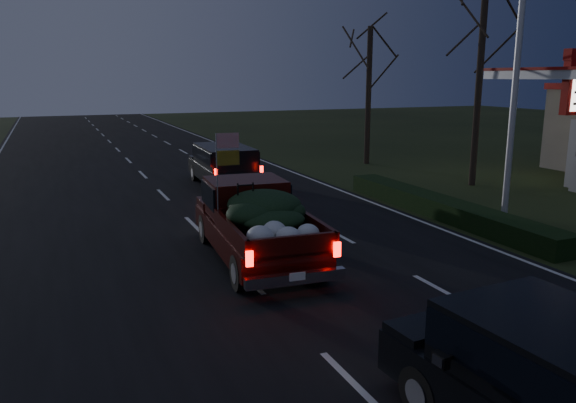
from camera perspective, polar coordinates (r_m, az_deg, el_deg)
name	(u,v)px	position (r m, az deg, el deg)	size (l,w,h in m)	color
ground	(247,278)	(12.96, -4.20, -7.80)	(120.00, 120.00, 0.00)	black
road_asphalt	(247,278)	(12.95, -4.20, -7.76)	(14.00, 120.00, 0.02)	black
hedge_row	(442,208)	(19.09, 15.38, -0.60)	(1.00, 10.00, 0.60)	black
light_pole	(519,44)	(19.04, 22.40, 14.60)	(0.50, 0.90, 9.16)	silver
bare_tree_mid	(483,30)	(24.79, 19.19, 16.17)	(3.60, 3.60, 8.50)	black
bare_tree_far	(369,62)	(29.80, 8.28, 13.84)	(3.60, 3.60, 7.00)	black
pickup_truck	(256,218)	(13.99, -3.29, -1.66)	(2.45, 5.57, 2.85)	#370A07
lead_suv	(224,162)	(23.57, -6.53, 4.05)	(2.16, 4.87, 1.38)	black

